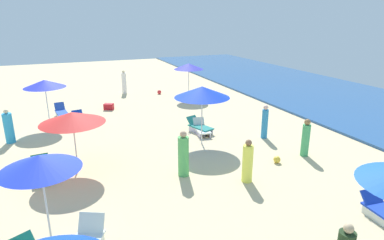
% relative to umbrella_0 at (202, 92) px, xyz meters
% --- Properties ---
extents(umbrella_0, '(2.40, 2.40, 2.60)m').
position_rel_umbrella_0_xyz_m(umbrella_0, '(0.00, 0.00, 0.00)').
color(umbrella_0, silver).
rests_on(umbrella_0, ground_plane).
extents(lounge_chair_0_0, '(1.43, 0.74, 0.66)m').
position_rel_umbrella_0_xyz_m(lounge_chair_0_0, '(-1.19, 0.51, -2.12)').
color(lounge_chair_0_0, silver).
rests_on(lounge_chair_0_0, ground_plane).
extents(lounge_chair_0_1, '(1.54, 1.01, 0.69)m').
position_rel_umbrella_0_xyz_m(lounge_chair_0_1, '(-1.41, 0.50, -2.08)').
color(lounge_chair_0_1, silver).
rests_on(lounge_chair_0_1, ground_plane).
extents(umbrella_3, '(2.01, 2.01, 2.42)m').
position_rel_umbrella_0_xyz_m(umbrella_3, '(-8.06, 2.56, -0.14)').
color(umbrella_3, silver).
rests_on(umbrella_3, ground_plane).
extents(umbrella_5, '(2.28, 2.28, 2.25)m').
position_rel_umbrella_0_xyz_m(umbrella_5, '(0.79, -5.34, -0.30)').
color(umbrella_5, silver).
rests_on(umbrella_5, ground_plane).
extents(lounge_chair_5_0, '(1.39, 0.75, 0.67)m').
position_rel_umbrella_0_xyz_m(lounge_chair_5_0, '(0.88, -6.55, -2.08)').
color(lounge_chair_5_0, silver).
rests_on(lounge_chair_5_0, ground_plane).
extents(umbrella_6, '(1.90, 1.90, 2.38)m').
position_rel_umbrella_0_xyz_m(umbrella_6, '(4.77, -6.26, -0.17)').
color(umbrella_6, silver).
rests_on(umbrella_6, ground_plane).
extents(umbrella_8, '(2.02, 2.02, 2.45)m').
position_rel_umbrella_0_xyz_m(umbrella_8, '(-5.06, -6.32, -0.10)').
color(umbrella_8, silver).
rests_on(umbrella_8, ground_plane).
extents(lounge_chair_8_0, '(1.30, 0.76, 0.69)m').
position_rel_umbrella_0_xyz_m(lounge_chair_8_0, '(-4.81, -4.86, -2.08)').
color(lounge_chair_8_0, silver).
rests_on(lounge_chair_8_0, ground_plane).
extents(lounge_chair_8_1, '(1.57, 0.76, 0.72)m').
position_rel_umbrella_0_xyz_m(lounge_chair_8_1, '(-6.63, -5.70, -2.09)').
color(lounge_chair_8_1, silver).
rests_on(lounge_chair_8_1, ground_plane).
extents(beachgoer_0, '(0.50, 0.50, 1.54)m').
position_rel_umbrella_0_xyz_m(beachgoer_0, '(3.86, 0.01, -1.65)').
color(beachgoer_0, '#EFF054').
rests_on(beachgoer_0, ground_plane).
extents(beachgoer_1, '(0.44, 0.44, 1.56)m').
position_rel_umbrella_0_xyz_m(beachgoer_1, '(2.83, 3.34, -1.61)').
color(beachgoer_1, '#45A864').
rests_on(beachgoer_1, ground_plane).
extents(beachgoer_2, '(0.53, 0.53, 1.68)m').
position_rel_umbrella_0_xyz_m(beachgoer_2, '(2.61, -1.85, -1.58)').
color(beachgoer_2, '#51B15B').
rests_on(beachgoer_2, ground_plane).
extents(beachgoer_3, '(0.43, 0.43, 1.71)m').
position_rel_umbrella_0_xyz_m(beachgoer_3, '(-11.29, -1.25, -1.56)').
color(beachgoer_3, white).
rests_on(beachgoer_3, ground_plane).
extents(beachgoer_6, '(0.52, 0.52, 1.56)m').
position_rel_umbrella_0_xyz_m(beachgoer_6, '(-3.33, -7.95, -1.64)').
color(beachgoer_6, '#2E9DD8').
rests_on(beachgoer_6, ground_plane).
extents(beachgoer_7, '(0.37, 0.37, 1.59)m').
position_rel_umbrella_0_xyz_m(beachgoer_7, '(0.46, 2.99, -1.59)').
color(beachgoer_7, '#2D83BD').
rests_on(beachgoer_7, ground_plane).
extents(beach_ball_0, '(0.29, 0.29, 0.29)m').
position_rel_umbrella_0_xyz_m(beach_ball_0, '(-10.16, 1.07, -2.21)').
color(beach_ball_0, red).
rests_on(beach_ball_0, ground_plane).
extents(cooler_box_1, '(0.58, 0.66, 0.37)m').
position_rel_umbrella_0_xyz_m(cooler_box_1, '(-7.25, -3.00, -2.17)').
color(cooler_box_1, red).
rests_on(cooler_box_1, ground_plane).
extents(beach_ball_2, '(0.27, 0.27, 0.27)m').
position_rel_umbrella_0_xyz_m(beach_ball_2, '(3.00, 1.89, -2.22)').
color(beach_ball_2, yellow).
rests_on(beach_ball_2, ground_plane).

